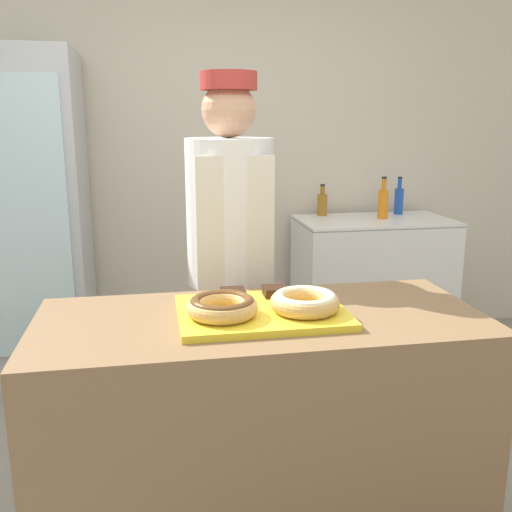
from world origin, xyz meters
name	(u,v)px	position (x,y,z in m)	size (l,w,h in m)	color
wall_back	(202,147)	(0.00, 2.13, 1.35)	(8.00, 0.06, 2.70)	beige
display_counter	(261,437)	(0.00, 0.00, 0.45)	(1.48, 0.64, 0.90)	brown
serving_tray	(261,312)	(0.00, 0.00, 0.91)	(0.55, 0.41, 0.02)	yellow
donut_chocolate_glaze	(222,306)	(-0.14, -0.04, 0.96)	(0.23, 0.23, 0.06)	tan
donut_light_glaze	(305,301)	(0.14, -0.04, 0.96)	(0.23, 0.23, 0.06)	tan
brownie_back_left	(233,293)	(-0.07, 0.14, 0.94)	(0.08, 0.08, 0.03)	black
brownie_back_right	(275,291)	(0.07, 0.14, 0.94)	(0.08, 0.08, 0.03)	black
baker_person	(230,265)	(-0.02, 0.64, 0.91)	(0.37, 0.37, 1.72)	#4C4C51
beverage_fridge	(33,219)	(-1.04, 1.76, 0.96)	(0.61, 0.63, 1.92)	#ADB2B7
chest_freezer	(372,283)	(1.10, 1.76, 0.45)	(1.00, 0.56, 0.89)	white
bottle_orange	(383,202)	(1.16, 1.77, 1.00)	(0.07, 0.07, 0.28)	orange
bottle_blue	(399,200)	(1.34, 1.93, 0.99)	(0.06, 0.06, 0.26)	#1E4CB2
bottle_amber	(322,203)	(0.80, 1.97, 0.97)	(0.07, 0.07, 0.21)	#99661E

